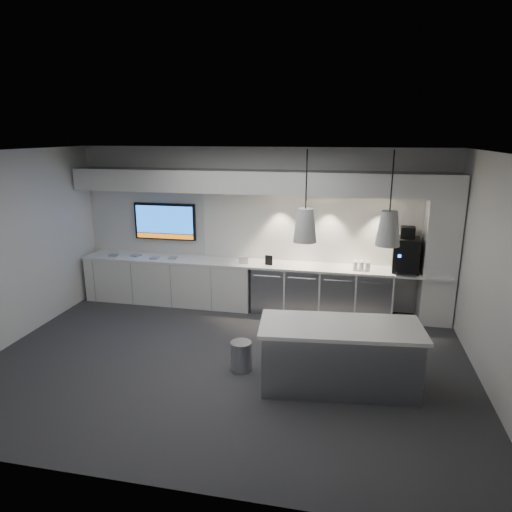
% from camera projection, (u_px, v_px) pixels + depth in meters
% --- Properties ---
extents(floor, '(7.00, 7.00, 0.00)m').
position_uv_depth(floor, '(227.00, 362.00, 6.68)').
color(floor, '#333235').
rests_on(floor, ground).
extents(ceiling, '(7.00, 7.00, 0.00)m').
position_uv_depth(ceiling, '(223.00, 152.00, 5.89)').
color(ceiling, black).
rests_on(ceiling, wall_back).
extents(wall_back, '(7.00, 0.00, 7.00)m').
position_uv_depth(wall_back, '(260.00, 228.00, 8.65)').
color(wall_back, silver).
rests_on(wall_back, floor).
extents(wall_front, '(7.00, 0.00, 7.00)m').
position_uv_depth(wall_front, '(147.00, 342.00, 3.92)').
color(wall_front, silver).
rests_on(wall_front, floor).
extents(wall_left, '(0.00, 7.00, 7.00)m').
position_uv_depth(wall_left, '(4.00, 251.00, 6.97)').
color(wall_left, silver).
rests_on(wall_left, floor).
extents(wall_right, '(0.00, 7.00, 7.00)m').
position_uv_depth(wall_right, '(500.00, 279.00, 5.60)').
color(wall_right, silver).
rests_on(wall_right, floor).
extents(back_counter, '(6.80, 0.65, 0.04)m').
position_uv_depth(back_counter, '(257.00, 264.00, 8.50)').
color(back_counter, white).
rests_on(back_counter, left_base_cabinets).
extents(left_base_cabinets, '(3.30, 0.63, 0.86)m').
position_uv_depth(left_base_cabinets, '(170.00, 281.00, 8.96)').
color(left_base_cabinets, white).
rests_on(left_base_cabinets, floor).
extents(fridge_unit_a, '(0.60, 0.61, 0.85)m').
position_uv_depth(fridge_unit_a, '(270.00, 288.00, 8.57)').
color(fridge_unit_a, '#999CA2').
rests_on(fridge_unit_a, floor).
extents(fridge_unit_b, '(0.60, 0.61, 0.85)m').
position_uv_depth(fridge_unit_b, '(303.00, 290.00, 8.45)').
color(fridge_unit_b, '#999CA2').
rests_on(fridge_unit_b, floor).
extents(fridge_unit_c, '(0.60, 0.61, 0.85)m').
position_uv_depth(fridge_unit_c, '(338.00, 292.00, 8.33)').
color(fridge_unit_c, '#999CA2').
rests_on(fridge_unit_c, floor).
extents(fridge_unit_d, '(0.60, 0.61, 0.85)m').
position_uv_depth(fridge_unit_d, '(373.00, 295.00, 8.20)').
color(fridge_unit_d, '#999CA2').
rests_on(fridge_unit_d, floor).
extents(backsplash, '(4.60, 0.03, 1.30)m').
position_uv_depth(backsplash, '(324.00, 228.00, 8.38)').
color(backsplash, white).
rests_on(backsplash, wall_back).
extents(soffit, '(6.90, 0.60, 0.40)m').
position_uv_depth(soffit, '(257.00, 182.00, 8.13)').
color(soffit, white).
rests_on(soffit, wall_back).
extents(column, '(0.55, 0.55, 2.60)m').
position_uv_depth(column, '(440.00, 250.00, 7.79)').
color(column, white).
rests_on(column, floor).
extents(wall_tv, '(1.25, 0.07, 0.72)m').
position_uv_depth(wall_tv, '(165.00, 221.00, 8.96)').
color(wall_tv, black).
rests_on(wall_tv, wall_back).
extents(island, '(2.14, 1.09, 0.87)m').
position_uv_depth(island, '(339.00, 356.00, 5.91)').
color(island, '#999CA2').
rests_on(island, floor).
extents(bin, '(0.32, 0.32, 0.42)m').
position_uv_depth(bin, '(241.00, 356.00, 6.41)').
color(bin, '#999CA2').
rests_on(bin, floor).
extents(coffee_machine, '(0.47, 0.63, 0.79)m').
position_uv_depth(coffee_machine, '(406.00, 253.00, 7.92)').
color(coffee_machine, black).
rests_on(coffee_machine, back_counter).
extents(sign_black, '(0.14, 0.04, 0.18)m').
position_uv_depth(sign_black, '(269.00, 260.00, 8.34)').
color(sign_black, black).
rests_on(sign_black, back_counter).
extents(sign_white, '(0.18, 0.02, 0.14)m').
position_uv_depth(sign_white, '(243.00, 260.00, 8.41)').
color(sign_white, white).
rests_on(sign_white, back_counter).
extents(cup_cluster, '(0.30, 0.19, 0.16)m').
position_uv_depth(cup_cluster, '(361.00, 266.00, 8.04)').
color(cup_cluster, white).
rests_on(cup_cluster, back_counter).
extents(tray_a, '(0.18, 0.18, 0.02)m').
position_uv_depth(tray_a, '(113.00, 255.00, 8.98)').
color(tray_a, gray).
rests_on(tray_a, back_counter).
extents(tray_b, '(0.19, 0.19, 0.02)m').
position_uv_depth(tray_b, '(136.00, 255.00, 8.96)').
color(tray_b, gray).
rests_on(tray_b, back_counter).
extents(tray_c, '(0.17, 0.17, 0.02)m').
position_uv_depth(tray_c, '(155.00, 258.00, 8.80)').
color(tray_c, gray).
rests_on(tray_c, back_counter).
extents(tray_d, '(0.18, 0.18, 0.02)m').
position_uv_depth(tray_d, '(173.00, 258.00, 8.80)').
color(tray_d, gray).
rests_on(tray_d, back_counter).
extents(pendant_left, '(0.29, 0.29, 1.11)m').
position_uv_depth(pendant_left, '(305.00, 225.00, 5.56)').
color(pendant_left, white).
rests_on(pendant_left, ceiling).
extents(pendant_right, '(0.29, 0.29, 1.11)m').
position_uv_depth(pendant_right, '(388.00, 228.00, 5.37)').
color(pendant_right, white).
rests_on(pendant_right, ceiling).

